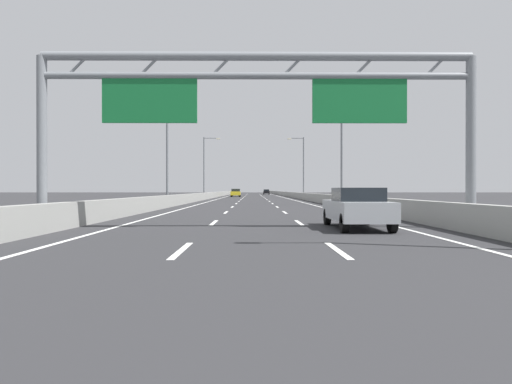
{
  "coord_description": "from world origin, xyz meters",
  "views": [
    {
      "loc": [
        -0.15,
        1.64,
        1.41
      ],
      "look_at": [
        0.31,
        70.9,
        1.04
      ],
      "focal_mm": 33.12,
      "sensor_mm": 36.0,
      "label": 1
    }
  ],
  "objects_px": {
    "sign_gantry": "(257,95)",
    "streetlamp_left_far": "(206,164)",
    "streetlamp_right_far": "(302,164)",
    "yellow_car": "(236,193)",
    "streetlamp_right_mid": "(339,144)",
    "silver_car": "(357,208)",
    "white_car": "(236,193)",
    "streetlamp_left_mid": "(170,144)",
    "black_car": "(266,192)"
  },
  "relations": [
    {
      "from": "streetlamp_left_mid",
      "to": "streetlamp_right_mid",
      "type": "relative_size",
      "value": 1.0
    },
    {
      "from": "sign_gantry",
      "to": "yellow_car",
      "type": "height_order",
      "value": "sign_gantry"
    },
    {
      "from": "streetlamp_left_mid",
      "to": "black_car",
      "type": "distance_m",
      "value": 93.26
    },
    {
      "from": "streetlamp_left_mid",
      "to": "sign_gantry",
      "type": "bearing_deg",
      "value": -73.18
    },
    {
      "from": "black_car",
      "to": "yellow_car",
      "type": "relative_size",
      "value": 0.97
    },
    {
      "from": "streetlamp_right_far",
      "to": "white_car",
      "type": "relative_size",
      "value": 2.1
    },
    {
      "from": "yellow_car",
      "to": "silver_car",
      "type": "distance_m",
      "value": 73.52
    },
    {
      "from": "sign_gantry",
      "to": "yellow_car",
      "type": "xyz_separation_m",
      "value": [
        -3.4,
        73.14,
        -4.02
      ]
    },
    {
      "from": "sign_gantry",
      "to": "streetlamp_right_mid",
      "type": "relative_size",
      "value": 1.66
    },
    {
      "from": "streetlamp_left_far",
      "to": "white_car",
      "type": "xyz_separation_m",
      "value": [
        3.7,
        26.44,
        -4.67
      ]
    },
    {
      "from": "streetlamp_left_far",
      "to": "silver_car",
      "type": "bearing_deg",
      "value": -78.82
    },
    {
      "from": "black_car",
      "to": "silver_car",
      "type": "distance_m",
      "value": 117.15
    },
    {
      "from": "streetlamp_left_far",
      "to": "black_car",
      "type": "relative_size",
      "value": 2.31
    },
    {
      "from": "white_car",
      "to": "yellow_car",
      "type": "distance_m",
      "value": 9.2
    },
    {
      "from": "streetlamp_right_far",
      "to": "streetlamp_right_mid",
      "type": "bearing_deg",
      "value": -90.0
    },
    {
      "from": "sign_gantry",
      "to": "yellow_car",
      "type": "relative_size",
      "value": 3.71
    },
    {
      "from": "streetlamp_right_far",
      "to": "black_car",
      "type": "xyz_separation_m",
      "value": [
        -3.77,
        61.21,
        -4.65
      ]
    },
    {
      "from": "sign_gantry",
      "to": "streetlamp_left_far",
      "type": "bearing_deg",
      "value": 97.59
    },
    {
      "from": "black_car",
      "to": "silver_car",
      "type": "bearing_deg",
      "value": -90.05
    },
    {
      "from": "streetlamp_right_mid",
      "to": "black_car",
      "type": "relative_size",
      "value": 2.31
    },
    {
      "from": "streetlamp_left_far",
      "to": "silver_car",
      "type": "distance_m",
      "value": 57.21
    },
    {
      "from": "streetlamp_right_mid",
      "to": "streetlamp_right_far",
      "type": "distance_m",
      "value": 31.27
    },
    {
      "from": "sign_gantry",
      "to": "streetlamp_right_mid",
      "type": "height_order",
      "value": "streetlamp_right_mid"
    },
    {
      "from": "streetlamp_right_mid",
      "to": "silver_car",
      "type": "distance_m",
      "value": 25.4
    },
    {
      "from": "streetlamp_left_mid",
      "to": "streetlamp_right_far",
      "type": "relative_size",
      "value": 1.0
    },
    {
      "from": "streetlamp_right_mid",
      "to": "streetlamp_left_far",
      "type": "xyz_separation_m",
      "value": [
        -14.93,
        31.27,
        0.0
      ]
    },
    {
      "from": "black_car",
      "to": "streetlamp_right_mid",
      "type": "bearing_deg",
      "value": -87.67
    },
    {
      "from": "streetlamp_right_mid",
      "to": "black_car",
      "type": "xyz_separation_m",
      "value": [
        -3.77,
        92.47,
        -4.65
      ]
    },
    {
      "from": "streetlamp_right_far",
      "to": "silver_car",
      "type": "distance_m",
      "value": 56.27
    },
    {
      "from": "streetlamp_left_far",
      "to": "silver_car",
      "type": "xyz_separation_m",
      "value": [
        11.05,
        -55.94,
        -4.64
      ]
    },
    {
      "from": "white_car",
      "to": "silver_car",
      "type": "distance_m",
      "value": 82.7
    },
    {
      "from": "white_car",
      "to": "silver_car",
      "type": "relative_size",
      "value": 0.98
    },
    {
      "from": "white_car",
      "to": "black_car",
      "type": "relative_size",
      "value": 1.1
    },
    {
      "from": "sign_gantry",
      "to": "streetlamp_right_mid",
      "type": "xyz_separation_m",
      "value": [
        7.48,
        24.63,
        0.6
      ]
    },
    {
      "from": "yellow_car",
      "to": "silver_car",
      "type": "relative_size",
      "value": 0.92
    },
    {
      "from": "white_car",
      "to": "streetlamp_left_far",
      "type": "bearing_deg",
      "value": -97.98
    },
    {
      "from": "streetlamp_left_far",
      "to": "silver_car",
      "type": "relative_size",
      "value": 2.06
    },
    {
      "from": "streetlamp_right_far",
      "to": "yellow_car",
      "type": "bearing_deg",
      "value": 122.27
    },
    {
      "from": "streetlamp_left_far",
      "to": "black_car",
      "type": "distance_m",
      "value": 62.39
    },
    {
      "from": "streetlamp_left_mid",
      "to": "yellow_car",
      "type": "height_order",
      "value": "streetlamp_left_mid"
    },
    {
      "from": "streetlamp_left_mid",
      "to": "streetlamp_left_far",
      "type": "distance_m",
      "value": 31.27
    },
    {
      "from": "sign_gantry",
      "to": "white_car",
      "type": "height_order",
      "value": "sign_gantry"
    },
    {
      "from": "white_car",
      "to": "streetlamp_left_mid",
      "type": "bearing_deg",
      "value": -93.67
    },
    {
      "from": "sign_gantry",
      "to": "streetlamp_left_mid",
      "type": "distance_m",
      "value": 25.74
    },
    {
      "from": "silver_car",
      "to": "yellow_car",
      "type": "bearing_deg",
      "value": 95.47
    },
    {
      "from": "streetlamp_left_far",
      "to": "yellow_car",
      "type": "bearing_deg",
      "value": 76.8
    },
    {
      "from": "streetlamp_right_mid",
      "to": "streetlamp_left_mid",
      "type": "bearing_deg",
      "value": 180.0
    },
    {
      "from": "streetlamp_left_far",
      "to": "streetlamp_right_mid",
      "type": "bearing_deg",
      "value": -64.47
    },
    {
      "from": "silver_car",
      "to": "black_car",
      "type": "bearing_deg",
      "value": 89.95
    },
    {
      "from": "streetlamp_right_far",
      "to": "silver_car",
      "type": "xyz_separation_m",
      "value": [
        -3.88,
        -55.94,
        -4.64
      ]
    }
  ]
}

